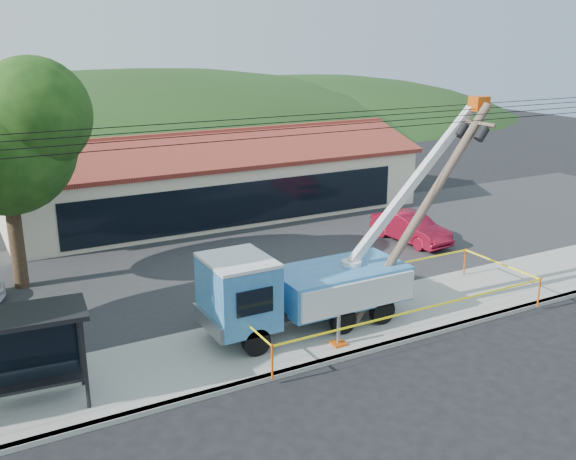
# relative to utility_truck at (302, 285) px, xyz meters

# --- Properties ---
(ground) EXTENTS (120.00, 120.00, 0.00)m
(ground) POSITION_rel_utility_truck_xyz_m (-0.82, -4.44, -1.65)
(ground) COLOR black
(ground) RESTS_ON ground
(curb) EXTENTS (60.00, 0.25, 0.15)m
(curb) POSITION_rel_utility_truck_xyz_m (-0.82, -2.34, -1.57)
(curb) COLOR gray
(curb) RESTS_ON ground
(sidewalk) EXTENTS (60.00, 4.00, 0.15)m
(sidewalk) POSITION_rel_utility_truck_xyz_m (-0.82, -0.44, -1.57)
(sidewalk) COLOR gray
(sidewalk) RESTS_ON ground
(parking_lot) EXTENTS (60.00, 12.00, 0.10)m
(parking_lot) POSITION_rel_utility_truck_xyz_m (-0.82, 7.56, -1.60)
(parking_lot) COLOR #28282B
(parking_lot) RESTS_ON ground
(strip_mall) EXTENTS (22.50, 8.53, 4.67)m
(strip_mall) POSITION_rel_utility_truck_xyz_m (3.18, 15.54, 0.23)
(strip_mall) COLOR beige
(strip_mall) RESTS_ON ground
(tree_lot) EXTENTS (6.30, 5.60, 8.94)m
(tree_lot) POSITION_rel_utility_truck_xyz_m (-7.82, 8.56, 4.56)
(tree_lot) COLOR #332316
(tree_lot) RESTS_ON ground
(hill_center) EXTENTS (89.60, 64.00, 32.00)m
(hill_center) POSITION_rel_utility_truck_xyz_m (9.18, 50.56, -1.65)
(hill_center) COLOR #1F3814
(hill_center) RESTS_ON ground
(hill_east) EXTENTS (72.80, 52.00, 26.00)m
(hill_east) POSITION_rel_utility_truck_xyz_m (29.18, 50.56, -1.65)
(hill_east) COLOR #1F3814
(hill_east) RESTS_ON ground
(utility_truck) EXTENTS (10.78, 3.82, 7.37)m
(utility_truck) POSITION_rel_utility_truck_xyz_m (0.00, 0.00, 0.00)
(utility_truck) COLOR black
(utility_truck) RESTS_ON ground
(leaning_pole) EXTENTS (5.63, 1.73, 7.31)m
(leaning_pole) POSITION_rel_utility_truck_xyz_m (4.66, -0.61, 2.44)
(leaning_pole) COLOR brown
(leaning_pole) RESTS_ON ground
(bus_shelter) EXTENTS (2.91, 1.96, 2.67)m
(bus_shelter) POSITION_rel_utility_truck_xyz_m (-8.46, -0.65, 0.47)
(bus_shelter) COLOR black
(bus_shelter) RESTS_ON ground
(caution_tape) EXTENTS (10.87, 3.83, 1.11)m
(caution_tape) POSITION_rel_utility_truck_xyz_m (2.92, -0.77, -0.68)
(caution_tape) COLOR #CF4A0B
(caution_tape) RESTS_ON ground
(car_red) EXTENTS (1.89, 4.37, 1.40)m
(car_red) POSITION_rel_utility_truck_xyz_m (9.30, 5.80, -1.65)
(car_red) COLOR maroon
(car_red) RESTS_ON ground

